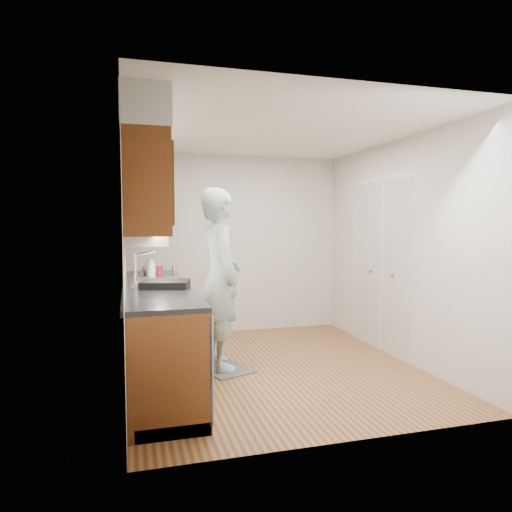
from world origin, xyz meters
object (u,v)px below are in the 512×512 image
at_px(soap_bottle_a, 151,267).
at_px(steel_can, 175,271).
at_px(soda_can, 160,272).
at_px(soap_bottle_c, 147,267).
at_px(dish_rack, 166,284).
at_px(soap_bottle_b, 151,268).
at_px(person, 220,266).

relative_size(soap_bottle_a, steel_can, 2.11).
bearing_deg(soda_can, soap_bottle_c, 106.93).
xyz_separation_m(soda_can, dish_rack, (-0.00, -0.86, -0.03)).
height_order(soda_can, steel_can, soda_can).
relative_size(soap_bottle_b, soap_bottle_c, 1.11).
xyz_separation_m(steel_can, dish_rack, (-0.18, -0.98, -0.02)).
relative_size(soap_bottle_b, dish_rack, 0.44).
distance_m(soda_can, steel_can, 0.21).
height_order(person, soda_can, person).
height_order(soap_bottle_c, dish_rack, soap_bottle_c).
bearing_deg(soap_bottle_c, soap_bottle_a, -85.74).
height_order(person, dish_rack, person).
distance_m(soap_bottle_b, soap_bottle_c, 0.23).
relative_size(soap_bottle_c, steel_can, 1.48).
bearing_deg(soda_can, soap_bottle_b, 118.22).
height_order(soap_bottle_a, soda_can, soap_bottle_a).
relative_size(soap_bottle_a, soda_can, 1.86).
bearing_deg(steel_can, soap_bottle_b, 170.83).
bearing_deg(person, soda_can, 45.54).
bearing_deg(soap_bottle_b, soda_can, -61.78).
distance_m(soap_bottle_a, steel_can, 0.30).
distance_m(person, dish_rack, 0.72).
relative_size(soda_can, dish_rack, 0.30).
bearing_deg(soap_bottle_a, dish_rack, -84.11).
bearing_deg(soap_bottle_a, steel_can, 26.16).
xyz_separation_m(person, soap_bottle_b, (-0.68, 0.63, -0.06)).
relative_size(soap_bottle_a, soap_bottle_c, 1.42).
bearing_deg(soap_bottle_a, soap_bottle_b, 89.77).
height_order(soap_bottle_b, steel_can, soap_bottle_b).
distance_m(soap_bottle_b, steel_can, 0.27).
bearing_deg(soap_bottle_a, soap_bottle_c, 94.26).
bearing_deg(steel_can, dish_rack, -100.31).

